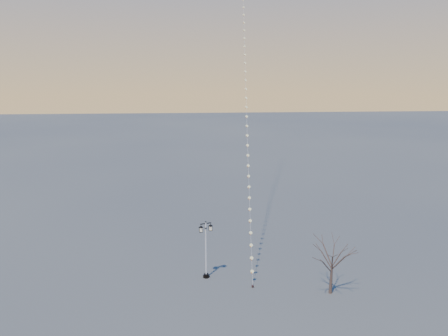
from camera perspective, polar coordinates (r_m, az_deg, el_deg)
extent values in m
plane|color=#4C4E4C|center=(34.25, 2.45, -16.55)|extent=(300.00, 300.00, 0.00)
cylinder|color=black|center=(36.02, -2.48, -14.81)|extent=(0.56, 0.56, 0.16)
cylinder|color=black|center=(35.95, -2.48, -14.60)|extent=(0.40, 0.40, 0.14)
cylinder|color=white|center=(34.90, -2.52, -11.09)|extent=(0.13, 0.13, 4.69)
cylinder|color=black|center=(34.20, -2.55, -8.34)|extent=(0.20, 0.20, 0.06)
cube|color=black|center=(34.06, -2.56, -7.72)|extent=(0.92, 0.36, 0.06)
sphere|color=black|center=(34.02, -2.56, -7.53)|extent=(0.14, 0.14, 0.14)
pyramid|color=black|center=(33.98, -3.23, -8.05)|extent=(0.44, 0.44, 0.14)
cube|color=beige|center=(34.09, -3.22, -8.53)|extent=(0.26, 0.26, 0.34)
cube|color=black|center=(34.16, -3.22, -8.83)|extent=(0.30, 0.30, 0.04)
pyramid|color=black|center=(34.25, -1.90, -7.86)|extent=(0.44, 0.44, 0.14)
cube|color=beige|center=(34.36, -1.89, -8.34)|extent=(0.26, 0.26, 0.34)
cube|color=black|center=(34.43, -1.89, -8.63)|extent=(0.30, 0.30, 0.04)
cone|color=#4A382E|center=(34.25, 14.68, -14.75)|extent=(0.28, 0.28, 2.36)
cylinder|color=#2F1C19|center=(34.57, 4.01, -16.09)|extent=(0.19, 0.19, 0.19)
cylinder|color=black|center=(34.56, 4.01, -16.06)|extent=(0.03, 0.03, 0.23)
cone|color=orange|center=(47.58, 3.04, 14.06)|extent=(0.07, 0.07, 0.26)
cylinder|color=white|center=(34.35, 4.02, -15.41)|extent=(0.01, 0.01, 0.75)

